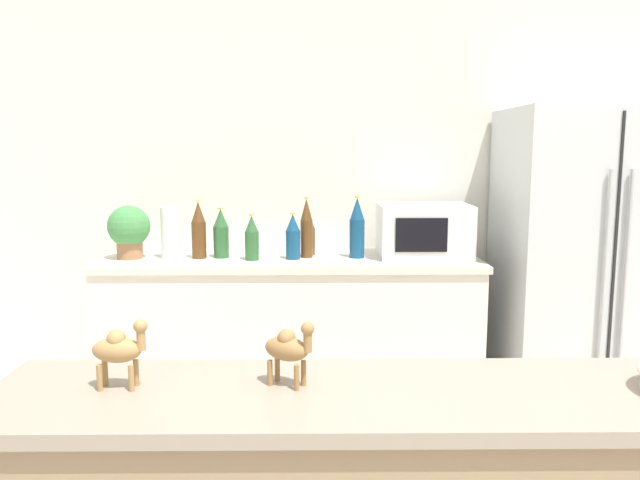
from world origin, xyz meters
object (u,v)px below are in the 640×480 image
at_px(potted_plant, 129,229).
at_px(back_bottle_6, 221,234).
at_px(back_bottle_0, 252,238).
at_px(camel_figurine, 119,348).
at_px(paper_towel_roll, 171,233).
at_px(back_bottle_5, 293,237).
at_px(refrigerator, 582,273).
at_px(back_bottle_2, 307,229).
at_px(microwave, 424,230).
at_px(back_bottle_1, 357,228).
at_px(back_bottle_3, 309,235).
at_px(back_bottle_4, 199,231).
at_px(camel_figurine_second, 289,347).

xyz_separation_m(potted_plant, back_bottle_6, (0.48, 0.02, -0.03)).
xyz_separation_m(back_bottle_0, camel_figurine, (-0.14, -1.78, -0.01)).
distance_m(paper_towel_roll, back_bottle_5, 0.64).
distance_m(refrigerator, back_bottle_5, 1.54).
height_order(back_bottle_5, back_bottle_6, back_bottle_6).
distance_m(paper_towel_roll, back_bottle_2, 0.71).
xyz_separation_m(potted_plant, paper_towel_roll, (0.22, 0.01, -0.02)).
xyz_separation_m(microwave, back_bottle_5, (-0.70, -0.08, -0.02)).
distance_m(back_bottle_1, back_bottle_2, 0.27).
height_order(paper_towel_roll, back_bottle_5, paper_towel_roll).
xyz_separation_m(potted_plant, back_bottle_3, (0.94, 0.11, -0.04)).
height_order(refrigerator, back_bottle_4, refrigerator).
xyz_separation_m(potted_plant, back_bottle_0, (0.65, -0.06, -0.04)).
height_order(back_bottle_1, back_bottle_5, back_bottle_1).
distance_m(back_bottle_2, camel_figurine_second, 1.86).
relative_size(microwave, camel_figurine, 2.86).
height_order(back_bottle_0, camel_figurine, back_bottle_0).
bearing_deg(potted_plant, camel_figurine, -74.42).
bearing_deg(back_bottle_3, back_bottle_1, -20.41).
bearing_deg(back_bottle_3, back_bottle_6, -169.46).
bearing_deg(refrigerator, back_bottle_5, 179.90).
xyz_separation_m(paper_towel_roll, back_bottle_6, (0.26, 0.01, -0.01)).
relative_size(back_bottle_5, camel_figurine_second, 1.49).
bearing_deg(paper_towel_roll, camel_figurine, -80.92).
relative_size(refrigerator, back_bottle_3, 7.29).
bearing_deg(microwave, back_bottle_3, 174.71).
xyz_separation_m(back_bottle_2, back_bottle_3, (0.01, 0.08, -0.04)).
xyz_separation_m(paper_towel_roll, back_bottle_4, (0.15, -0.00, 0.01)).
bearing_deg(camel_figurine_second, back_bottle_0, 98.35).
height_order(refrigerator, back_bottle_6, refrigerator).
bearing_deg(microwave, potted_plant, -178.15).
bearing_deg(paper_towel_roll, back_bottle_6, 2.83).
relative_size(paper_towel_roll, camel_figurine_second, 1.67).
bearing_deg(back_bottle_4, back_bottle_5, -3.65).
xyz_separation_m(back_bottle_2, camel_figurine, (-0.42, -1.87, -0.05)).
bearing_deg(refrigerator, camel_figurine, -136.00).
relative_size(back_bottle_2, camel_figurine_second, 1.97).
bearing_deg(back_bottle_1, refrigerator, -2.07).
xyz_separation_m(refrigerator, potted_plant, (-2.39, 0.03, 0.23)).
height_order(back_bottle_1, camel_figurine_second, back_bottle_1).
bearing_deg(back_bottle_0, camel_figurine_second, -81.65).
bearing_deg(camel_figurine_second, paper_towel_roll, 110.62).
bearing_deg(back_bottle_5, camel_figurine_second, -88.46).
bearing_deg(back_bottle_5, potted_plant, 178.14).
bearing_deg(back_bottle_2, back_bottle_0, -163.87).
relative_size(potted_plant, back_bottle_6, 1.05).
bearing_deg(back_bottle_3, back_bottle_2, -98.04).
bearing_deg(refrigerator, potted_plant, 179.27).
relative_size(microwave, back_bottle_6, 1.80).
relative_size(microwave, back_bottle_4, 1.56).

